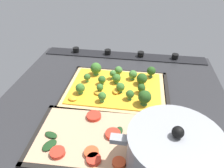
# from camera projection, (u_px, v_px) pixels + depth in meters

# --- Properties ---
(ground_plane) EXTENTS (0.74, 0.72, 0.03)m
(ground_plane) POSITION_uv_depth(u_px,v_px,m) (113.00, 104.00, 0.69)
(ground_plane) COLOR #28282B
(stove_control_panel) EXTENTS (0.71, 0.07, 0.03)m
(stove_control_panel) POSITION_uv_depth(u_px,v_px,m) (124.00, 55.00, 0.94)
(stove_control_panel) COLOR black
(stove_control_panel) RESTS_ON ground_plane
(baking_tray_front) EXTENTS (0.35, 0.27, 0.01)m
(baking_tray_front) POSITION_uv_depth(u_px,v_px,m) (117.00, 91.00, 0.72)
(baking_tray_front) COLOR black
(baking_tray_front) RESTS_ON ground_plane
(broccoli_pizza) EXTENTS (0.33, 0.24, 0.06)m
(broccoli_pizza) POSITION_uv_depth(u_px,v_px,m) (118.00, 87.00, 0.71)
(broccoli_pizza) COLOR tan
(broccoli_pizza) RESTS_ON baking_tray_front
(baking_tray_back) EXTENTS (0.30, 0.22, 0.01)m
(baking_tray_back) POSITION_uv_depth(u_px,v_px,m) (90.00, 138.00, 0.54)
(baking_tray_back) COLOR black
(baking_tray_back) RESTS_ON ground_plane
(veggie_pizza_back) EXTENTS (0.27, 0.20, 0.02)m
(veggie_pizza_back) POSITION_uv_depth(u_px,v_px,m) (90.00, 137.00, 0.54)
(veggie_pizza_back) COLOR tan
(veggie_pizza_back) RESTS_ON baking_tray_back
(cooking_pot) EXTENTS (0.26, 0.19, 0.14)m
(cooking_pot) POSITION_uv_depth(u_px,v_px,m) (172.00, 155.00, 0.44)
(cooking_pot) COLOR gray
(cooking_pot) RESTS_ON ground_plane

